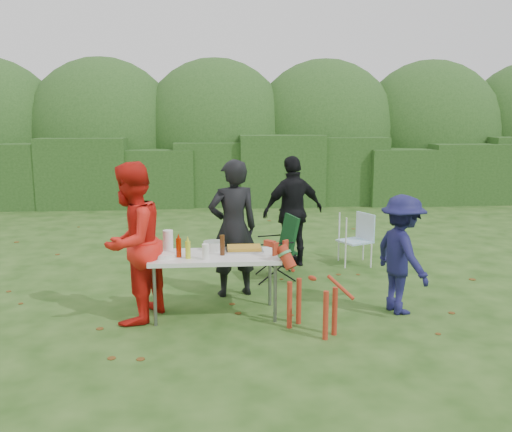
{
  "coord_description": "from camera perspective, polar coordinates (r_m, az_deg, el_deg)",
  "views": [
    {
      "loc": [
        -0.17,
        -6.35,
        2.34
      ],
      "look_at": [
        0.44,
        0.84,
        1.0
      ],
      "focal_mm": 38.0,
      "sensor_mm": 36.0,
      "label": 1
    }
  ],
  "objects": [
    {
      "name": "shrub_backdrop",
      "position": [
        15.97,
        -4.25,
        7.81
      ],
      "size": [
        20.0,
        2.6,
        3.2
      ],
      "primitive_type": "ellipsoid",
      "color": "#3D6628",
      "rests_on": "ground"
    },
    {
      "name": "focaccia_bread",
      "position": [
        6.51,
        -1.25,
        -3.36
      ],
      "size": [
        0.4,
        0.26,
        0.04
      ],
      "primitive_type": "cube",
      "color": "gold",
      "rests_on": "food_tray"
    },
    {
      "name": "plate_stack",
      "position": [
        6.28,
        -9.61,
        -4.15
      ],
      "size": [
        0.24,
        0.24,
        0.05
      ],
      "primitive_type": "cylinder",
      "color": "white",
      "rests_on": "folding_table"
    },
    {
      "name": "camping_chair",
      "position": [
        7.85,
        2.04,
        -3.31
      ],
      "size": [
        0.7,
        0.7,
        0.93
      ],
      "primitive_type": null,
      "rotation": [
        0.0,
        0.0,
        3.36
      ],
      "color": "#103918",
      "rests_on": "ground"
    },
    {
      "name": "hedge_row",
      "position": [
        14.43,
        -4.14,
        4.54
      ],
      "size": [
        22.0,
        1.4,
        1.7
      ],
      "primitive_type": "cube",
      "color": "#23471C",
      "rests_on": "ground"
    },
    {
      "name": "dog",
      "position": [
        5.98,
        5.92,
        -7.86
      ],
      "size": [
        0.95,
        0.97,
        0.92
      ],
      "primitive_type": null,
      "rotation": [
        0.0,
        0.0,
        2.33
      ],
      "color": "#A52F1A",
      "rests_on": "ground"
    },
    {
      "name": "mustard_bottle",
      "position": [
        6.21,
        -7.18,
        -3.55
      ],
      "size": [
        0.06,
        0.06,
        0.2
      ],
      "primitive_type": "cylinder",
      "color": "gold",
      "rests_on": "folding_table"
    },
    {
      "name": "lawn_chair",
      "position": [
        8.76,
        10.38,
        -2.39
      ],
      "size": [
        0.64,
        0.64,
        0.82
      ],
      "primitive_type": null,
      "rotation": [
        0.0,
        0.0,
        3.57
      ],
      "color": "#4CA2CA",
      "rests_on": "ground"
    },
    {
      "name": "child",
      "position": [
        6.69,
        15.09,
        -3.92
      ],
      "size": [
        0.74,
        1.02,
        1.43
      ],
      "primitive_type": "imported",
      "rotation": [
        0.0,
        0.0,
        1.82
      ],
      "color": "#161647",
      "rests_on": "ground"
    },
    {
      "name": "person_cook",
      "position": [
        7.05,
        -2.42,
        -1.3
      ],
      "size": [
        0.74,
        0.57,
        1.8
      ],
      "primitive_type": "imported",
      "rotation": [
        0.0,
        0.0,
        3.38
      ],
      "color": "black",
      "rests_on": "ground"
    },
    {
      "name": "food_tray",
      "position": [
        6.52,
        -1.25,
        -3.6
      ],
      "size": [
        0.45,
        0.3,
        0.02
      ],
      "primitive_type": "cube",
      "color": "#B7B7BA",
      "rests_on": "folding_table"
    },
    {
      "name": "pasta_bowl",
      "position": [
        6.59,
        -4.43,
        -3.12
      ],
      "size": [
        0.26,
        0.26,
        0.1
      ],
      "primitive_type": "cylinder",
      "color": "silver",
      "rests_on": "folding_table"
    },
    {
      "name": "person_red_jacket",
      "position": [
        6.3,
        -12.97,
        -2.78
      ],
      "size": [
        0.99,
        1.09,
        1.84
      ],
      "primitive_type": "imported",
      "rotation": [
        0.0,
        0.0,
        -1.97
      ],
      "color": "red",
      "rests_on": "ground"
    },
    {
      "name": "ground",
      "position": [
        6.77,
        -3.15,
        -9.72
      ],
      "size": [
        80.0,
        80.0,
        0.0
      ],
      "primitive_type": "plane",
      "color": "#1E4211"
    },
    {
      "name": "folding_table",
      "position": [
        6.37,
        -4.35,
        -4.55
      ],
      "size": [
        1.5,
        0.7,
        0.74
      ],
      "color": "silver",
      "rests_on": "ground"
    },
    {
      "name": "paper_towel_roll",
      "position": [
        6.54,
        -9.24,
        -2.62
      ],
      "size": [
        0.12,
        0.12,
        0.26
      ],
      "primitive_type": "cylinder",
      "color": "white",
      "rests_on": "folding_table"
    },
    {
      "name": "person_black_puffy",
      "position": [
        8.46,
        3.93,
        0.47
      ],
      "size": [
        1.1,
        0.74,
        1.74
      ],
      "primitive_type": "imported",
      "rotation": [
        0.0,
        0.0,
        3.48
      ],
      "color": "black",
      "rests_on": "ground"
    },
    {
      "name": "beer_bottle",
      "position": [
        6.31,
        -3.57,
        -3.07
      ],
      "size": [
        0.06,
        0.06,
        0.24
      ],
      "primitive_type": "cylinder",
      "color": "#47230F",
      "rests_on": "folding_table"
    },
    {
      "name": "cup_stack",
      "position": [
        6.13,
        -5.32,
        -3.78
      ],
      "size": [
        0.08,
        0.08,
        0.18
      ],
      "primitive_type": "cylinder",
      "color": "white",
      "rests_on": "folding_table"
    },
    {
      "name": "ketchup_bottle",
      "position": [
        6.27,
        -8.14,
        -3.33
      ],
      "size": [
        0.06,
        0.06,
        0.22
      ],
      "primitive_type": "cylinder",
      "color": "#961700",
      "rests_on": "folding_table"
    }
  ]
}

